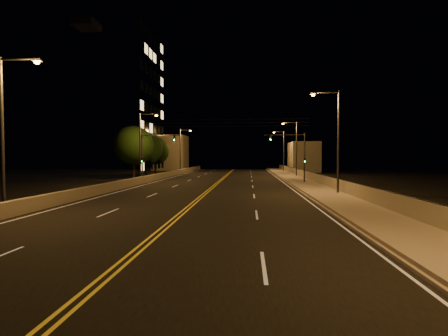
# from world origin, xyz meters

# --- Properties ---
(ground) EXTENTS (160.00, 160.00, 0.00)m
(ground) POSITION_xyz_m (0.00, 0.00, 0.00)
(ground) COLOR black
(ground) RESTS_ON ground
(road) EXTENTS (18.00, 120.00, 0.02)m
(road) POSITION_xyz_m (0.00, 20.00, 0.01)
(road) COLOR black
(road) RESTS_ON ground
(sidewalk) EXTENTS (3.60, 120.00, 0.30)m
(sidewalk) POSITION_xyz_m (10.80, 20.00, 0.15)
(sidewalk) COLOR gray
(sidewalk) RESTS_ON ground
(curb) EXTENTS (0.14, 120.00, 0.15)m
(curb) POSITION_xyz_m (8.93, 20.00, 0.07)
(curb) COLOR gray
(curb) RESTS_ON ground
(parapet_wall) EXTENTS (0.30, 120.00, 1.00)m
(parapet_wall) POSITION_xyz_m (12.45, 20.00, 0.80)
(parapet_wall) COLOR gray
(parapet_wall) RESTS_ON sidewalk
(jersey_barrier) EXTENTS (0.45, 120.00, 0.91)m
(jersey_barrier) POSITION_xyz_m (-9.53, 20.00, 0.45)
(jersey_barrier) COLOR gray
(jersey_barrier) RESTS_ON ground
(distant_building_right) EXTENTS (6.00, 10.00, 6.73)m
(distant_building_right) POSITION_xyz_m (16.50, 66.70, 3.36)
(distant_building_right) COLOR gray
(distant_building_right) RESTS_ON ground
(distant_building_left) EXTENTS (8.00, 8.00, 8.81)m
(distant_building_left) POSITION_xyz_m (-16.00, 73.46, 4.40)
(distant_building_left) COLOR gray
(distant_building_left) RESTS_ON ground
(parapet_rail) EXTENTS (0.06, 120.00, 0.06)m
(parapet_rail) POSITION_xyz_m (12.45, 20.00, 1.33)
(parapet_rail) COLOR black
(parapet_rail) RESTS_ON parapet_wall
(lane_markings) EXTENTS (17.32, 116.00, 0.00)m
(lane_markings) POSITION_xyz_m (0.00, 19.93, 0.02)
(lane_markings) COLOR silver
(lane_markings) RESTS_ON road
(streetlight_1) EXTENTS (2.55, 0.28, 9.14)m
(streetlight_1) POSITION_xyz_m (11.52, 20.32, 5.28)
(streetlight_1) COLOR #2D2D33
(streetlight_1) RESTS_ON ground
(streetlight_2) EXTENTS (2.55, 0.28, 9.14)m
(streetlight_2) POSITION_xyz_m (11.52, 45.04, 5.28)
(streetlight_2) COLOR #2D2D33
(streetlight_2) RESTS_ON ground
(streetlight_3) EXTENTS (2.55, 0.28, 9.14)m
(streetlight_3) POSITION_xyz_m (11.52, 64.35, 5.28)
(streetlight_3) COLOR #2D2D33
(streetlight_3) RESTS_ON ground
(streetlight_4) EXTENTS (2.55, 0.28, 9.14)m
(streetlight_4) POSITION_xyz_m (-9.92, 9.19, 5.28)
(streetlight_4) COLOR #2D2D33
(streetlight_4) RESTS_ON ground
(streetlight_5) EXTENTS (2.55, 0.28, 9.14)m
(streetlight_5) POSITION_xyz_m (-9.92, 33.11, 5.28)
(streetlight_5) COLOR #2D2D33
(streetlight_5) RESTS_ON ground
(streetlight_6) EXTENTS (2.55, 0.28, 9.14)m
(streetlight_6) POSITION_xyz_m (-9.92, 57.99, 5.28)
(streetlight_6) COLOR #2D2D33
(streetlight_6) RESTS_ON ground
(traffic_signal_right) EXTENTS (5.11, 0.31, 6.38)m
(traffic_signal_right) POSITION_xyz_m (10.03, 32.67, 4.01)
(traffic_signal_right) COLOR #2D2D33
(traffic_signal_right) RESTS_ON ground
(traffic_signal_left) EXTENTS (5.11, 0.31, 6.38)m
(traffic_signal_left) POSITION_xyz_m (-8.83, 32.67, 4.01)
(traffic_signal_left) COLOR #2D2D33
(traffic_signal_left) RESTS_ON ground
(overhead_wires) EXTENTS (22.00, 0.03, 0.83)m
(overhead_wires) POSITION_xyz_m (0.00, 29.50, 7.40)
(overhead_wires) COLOR black
(building_tower) EXTENTS (24.00, 15.00, 27.51)m
(building_tower) POSITION_xyz_m (-24.85, 47.83, 13.18)
(building_tower) COLOR gray
(building_tower) RESTS_ON ground
(tree_0) EXTENTS (5.99, 5.99, 8.12)m
(tree_0) POSITION_xyz_m (-13.42, 39.55, 5.12)
(tree_0) COLOR black
(tree_0) RESTS_ON ground
(tree_1) EXTENTS (5.77, 5.77, 7.82)m
(tree_1) POSITION_xyz_m (-14.04, 47.49, 4.93)
(tree_1) COLOR black
(tree_1) RESTS_ON ground
(tree_2) EXTENTS (5.39, 5.39, 7.31)m
(tree_2) POSITION_xyz_m (-14.15, 53.48, 4.61)
(tree_2) COLOR black
(tree_2) RESTS_ON ground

